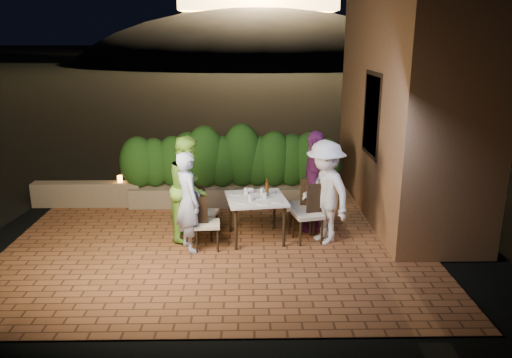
{
  "coord_description": "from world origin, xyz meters",
  "views": [
    {
      "loc": [
        0.51,
        -7.56,
        3.38
      ],
      "look_at": [
        0.66,
        0.57,
        1.05
      ],
      "focal_mm": 35.0,
      "sensor_mm": 36.0,
      "label": 1
    }
  ],
  "objects_px": {
    "bowl": "(249,191)",
    "parapet_lamp": "(120,179)",
    "chair_right_back": "(301,205)",
    "dining_table": "(256,218)",
    "chair_left_front": "(207,223)",
    "diner_green": "(189,188)",
    "diner_white": "(325,192)",
    "chair_left_back": "(204,212)",
    "beer_bottle": "(267,187)",
    "diner_blue": "(188,202)",
    "diner_purple": "(315,181)",
    "chair_right_front": "(308,213)"
  },
  "relations": [
    {
      "from": "bowl",
      "to": "parapet_lamp",
      "type": "bearing_deg",
      "value": 150.16
    },
    {
      "from": "diner_green",
      "to": "diner_purple",
      "type": "xyz_separation_m",
      "value": [
        2.2,
        0.33,
        0.01
      ]
    },
    {
      "from": "bowl",
      "to": "chair_right_back",
      "type": "height_order",
      "value": "chair_right_back"
    },
    {
      "from": "diner_blue",
      "to": "parapet_lamp",
      "type": "distance_m",
      "value": 2.8
    },
    {
      "from": "dining_table",
      "to": "beer_bottle",
      "type": "relative_size",
      "value": 3.14
    },
    {
      "from": "chair_left_back",
      "to": "chair_right_front",
      "type": "bearing_deg",
      "value": 6.1
    },
    {
      "from": "bowl",
      "to": "chair_right_front",
      "type": "height_order",
      "value": "chair_right_front"
    },
    {
      "from": "chair_left_front",
      "to": "beer_bottle",
      "type": "bearing_deg",
      "value": 22.52
    },
    {
      "from": "diner_blue",
      "to": "diner_purple",
      "type": "bearing_deg",
      "value": -95.78
    },
    {
      "from": "diner_blue",
      "to": "chair_left_back",
      "type": "bearing_deg",
      "value": -48.51
    },
    {
      "from": "chair_left_front",
      "to": "diner_purple",
      "type": "xyz_separation_m",
      "value": [
        1.87,
        0.83,
        0.46
      ]
    },
    {
      "from": "chair_left_front",
      "to": "chair_right_back",
      "type": "relative_size",
      "value": 0.9
    },
    {
      "from": "chair_left_front",
      "to": "chair_left_back",
      "type": "xyz_separation_m",
      "value": [
        -0.09,
        0.5,
        0.01
      ]
    },
    {
      "from": "chair_left_front",
      "to": "parapet_lamp",
      "type": "bearing_deg",
      "value": 127.65
    },
    {
      "from": "dining_table",
      "to": "diner_green",
      "type": "height_order",
      "value": "diner_green"
    },
    {
      "from": "chair_right_back",
      "to": "diner_green",
      "type": "relative_size",
      "value": 0.55
    },
    {
      "from": "chair_right_back",
      "to": "chair_left_front",
      "type": "bearing_deg",
      "value": 36.62
    },
    {
      "from": "bowl",
      "to": "diner_white",
      "type": "xyz_separation_m",
      "value": [
        1.27,
        -0.43,
        0.1
      ]
    },
    {
      "from": "bowl",
      "to": "chair_right_back",
      "type": "relative_size",
      "value": 0.19
    },
    {
      "from": "diner_green",
      "to": "diner_white",
      "type": "bearing_deg",
      "value": -87.67
    },
    {
      "from": "bowl",
      "to": "parapet_lamp",
      "type": "height_order",
      "value": "bowl"
    },
    {
      "from": "diner_white",
      "to": "parapet_lamp",
      "type": "xyz_separation_m",
      "value": [
        -3.91,
        1.95,
        -0.31
      ]
    },
    {
      "from": "diner_white",
      "to": "chair_left_back",
      "type": "bearing_deg",
      "value": -124.94
    },
    {
      "from": "dining_table",
      "to": "chair_right_back",
      "type": "distance_m",
      "value": 0.89
    },
    {
      "from": "diner_white",
      "to": "diner_purple",
      "type": "relative_size",
      "value": 0.96
    },
    {
      "from": "diner_purple",
      "to": "parapet_lamp",
      "type": "xyz_separation_m",
      "value": [
        -3.81,
        1.38,
        -0.34
      ]
    },
    {
      "from": "diner_white",
      "to": "parapet_lamp",
      "type": "distance_m",
      "value": 4.38
    },
    {
      "from": "chair_left_front",
      "to": "diner_green",
      "type": "relative_size",
      "value": 0.5
    },
    {
      "from": "chair_left_back",
      "to": "chair_right_back",
      "type": "bearing_deg",
      "value": 20.37
    },
    {
      "from": "chair_right_front",
      "to": "diner_purple",
      "type": "height_order",
      "value": "diner_purple"
    },
    {
      "from": "bowl",
      "to": "parapet_lamp",
      "type": "distance_m",
      "value": 3.05
    },
    {
      "from": "parapet_lamp",
      "to": "diner_purple",
      "type": "bearing_deg",
      "value": -19.93
    },
    {
      "from": "chair_left_back",
      "to": "diner_blue",
      "type": "relative_size",
      "value": 0.56
    },
    {
      "from": "chair_left_back",
      "to": "diner_blue",
      "type": "xyz_separation_m",
      "value": [
        -0.2,
        -0.53,
        0.36
      ]
    },
    {
      "from": "chair_right_back",
      "to": "diner_blue",
      "type": "distance_m",
      "value": 2.08
    },
    {
      "from": "diner_purple",
      "to": "chair_right_back",
      "type": "bearing_deg",
      "value": -54.71
    },
    {
      "from": "chair_right_front",
      "to": "beer_bottle",
      "type": "bearing_deg",
      "value": -29.69
    },
    {
      "from": "diner_purple",
      "to": "dining_table",
      "type": "bearing_deg",
      "value": -55.08
    },
    {
      "from": "diner_blue",
      "to": "chair_left_front",
      "type": "bearing_deg",
      "value": -111.55
    },
    {
      "from": "chair_right_front",
      "to": "diner_purple",
      "type": "distance_m",
      "value": 0.7
    },
    {
      "from": "dining_table",
      "to": "chair_left_front",
      "type": "xyz_separation_m",
      "value": [
        -0.81,
        -0.39,
        0.07
      ]
    },
    {
      "from": "chair_right_back",
      "to": "diner_purple",
      "type": "xyz_separation_m",
      "value": [
        0.24,
        0.1,
        0.42
      ]
    },
    {
      "from": "dining_table",
      "to": "diner_blue",
      "type": "distance_m",
      "value": 1.26
    },
    {
      "from": "beer_bottle",
      "to": "chair_left_front",
      "type": "bearing_deg",
      "value": -153.82
    },
    {
      "from": "chair_right_front",
      "to": "dining_table",
      "type": "bearing_deg",
      "value": -19.78
    },
    {
      "from": "dining_table",
      "to": "chair_left_back",
      "type": "bearing_deg",
      "value": 172.89
    },
    {
      "from": "chair_left_front",
      "to": "bowl",
      "type": "bearing_deg",
      "value": 41.81
    },
    {
      "from": "chair_right_front",
      "to": "diner_green",
      "type": "xyz_separation_m",
      "value": [
        -2.02,
        0.21,
        0.39
      ]
    },
    {
      "from": "bowl",
      "to": "chair_left_back",
      "type": "height_order",
      "value": "chair_left_back"
    },
    {
      "from": "chair_left_front",
      "to": "chair_right_front",
      "type": "relative_size",
      "value": 0.89
    }
  ]
}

